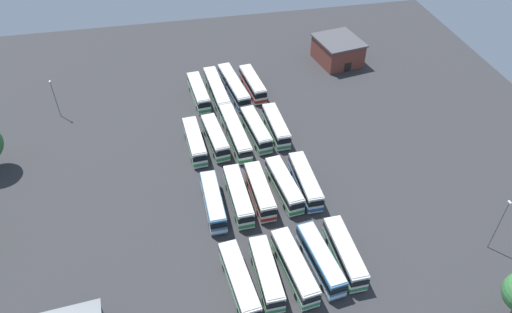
% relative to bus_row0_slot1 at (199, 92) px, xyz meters
% --- Properties ---
extents(ground_plane, '(125.88, 125.88, 0.00)m').
position_rel_bus_row0_slot1_xyz_m(ground_plane, '(23.30, 5.87, -1.87)').
color(ground_plane, '#333335').
extents(bus_row0_slot1, '(12.03, 3.66, 3.54)m').
position_rel_bus_row0_slot1_xyz_m(bus_row0_slot1, '(0.00, 0.00, 0.00)').
color(bus_row0_slot1, silver).
rests_on(bus_row0_slot1, ground_plane).
extents(bus_row0_slot2, '(15.17, 3.75, 3.54)m').
position_rel_bus_row0_slot1_xyz_m(bus_row0_slot2, '(0.05, 3.83, 0.00)').
color(bus_row0_slot2, silver).
rests_on(bus_row0_slot2, ground_plane).
extents(bus_row0_slot3, '(15.23, 4.62, 3.54)m').
position_rel_bus_row0_slot1_xyz_m(bus_row0_slot3, '(-0.84, 7.58, 0.00)').
color(bus_row0_slot3, silver).
rests_on(bus_row0_slot3, ground_plane).
extents(bus_row0_slot4, '(11.84, 3.87, 3.54)m').
position_rel_bus_row0_slot1_xyz_m(bus_row0_slot4, '(-0.91, 11.73, -0.00)').
color(bus_row0_slot4, silver).
rests_on(bus_row0_slot4, ground_plane).
extents(bus_row1_slot0, '(11.64, 3.38, 3.54)m').
position_rel_bus_row0_slot1_xyz_m(bus_row1_slot0, '(16.28, -2.60, -0.00)').
color(bus_row1_slot0, silver).
rests_on(bus_row1_slot0, ground_plane).
extents(bus_row1_slot1, '(11.35, 3.93, 3.54)m').
position_rel_bus_row0_slot1_xyz_m(bus_row1_slot1, '(15.80, 1.25, -0.00)').
color(bus_row1_slot1, silver).
rests_on(bus_row1_slot1, ground_plane).
extents(bus_row1_slot2, '(15.18, 3.89, 3.54)m').
position_rel_bus_row0_slot1_xyz_m(bus_row1_slot2, '(15.11, 5.11, 0.00)').
color(bus_row1_slot2, silver).
rests_on(bus_row1_slot2, ground_plane).
extents(bus_row1_slot3, '(11.82, 3.97, 3.54)m').
position_rel_bus_row0_slot1_xyz_m(bus_row1_slot3, '(15.02, 9.15, -0.00)').
color(bus_row1_slot3, silver).
rests_on(bus_row1_slot3, ground_plane).
extents(bus_row1_slot4, '(11.32, 3.09, 3.54)m').
position_rel_bus_row0_slot1_xyz_m(bus_row1_slot4, '(14.76, 13.12, -0.00)').
color(bus_row1_slot4, silver).
rests_on(bus_row1_slot4, ground_plane).
extents(bus_row2_slot0, '(11.50, 2.84, 3.54)m').
position_rel_bus_row0_slot1_xyz_m(bus_row2_slot0, '(32.16, -1.41, -0.00)').
color(bus_row2_slot0, teal).
rests_on(bus_row2_slot0, ground_plane).
extents(bus_row2_slot1, '(12.01, 3.07, 3.54)m').
position_rel_bus_row0_slot1_xyz_m(bus_row2_slot1, '(31.69, 2.75, 0.00)').
color(bus_row2_slot1, silver).
rests_on(bus_row2_slot1, ground_plane).
extents(bus_row2_slot2, '(11.35, 3.10, 3.54)m').
position_rel_bus_row0_slot1_xyz_m(bus_row2_slot2, '(31.35, 6.38, -0.00)').
color(bus_row2_slot2, silver).
rests_on(bus_row2_slot2, ground_plane).
extents(bus_row2_slot3, '(11.74, 3.97, 3.54)m').
position_rel_bus_row0_slot1_xyz_m(bus_row2_slot3, '(30.79, 10.60, -0.00)').
color(bus_row2_slot3, silver).
rests_on(bus_row2_slot3, ground_plane).
extents(bus_row2_slot4, '(11.86, 2.80, 3.54)m').
position_rel_bus_row0_slot1_xyz_m(bus_row2_slot4, '(30.63, 14.29, -0.00)').
color(bus_row2_slot4, silver).
rests_on(bus_row2_slot4, ground_plane).
extents(bus_row3_slot0, '(12.05, 3.96, 3.54)m').
position_rel_bus_row0_slot1_xyz_m(bus_row3_slot0, '(47.71, -0.01, -0.00)').
color(bus_row3_slot0, silver).
rests_on(bus_row3_slot0, ground_plane).
extents(bus_row3_slot1, '(10.95, 2.81, 3.54)m').
position_rel_bus_row0_slot1_xyz_m(bus_row3_slot1, '(47.25, 3.86, -0.00)').
color(bus_row3_slot1, silver).
rests_on(bus_row3_slot1, ground_plane).
extents(bus_row3_slot2, '(12.17, 4.10, 3.54)m').
position_rel_bus_row0_slot1_xyz_m(bus_row3_slot2, '(47.00, 7.93, 0.00)').
color(bus_row3_slot2, silver).
rests_on(bus_row3_slot2, ground_plane).
extents(bus_row3_slot3, '(11.85, 4.05, 3.54)m').
position_rel_bus_row0_slot1_xyz_m(bus_row3_slot3, '(46.50, 11.87, -0.00)').
color(bus_row3_slot3, teal).
rests_on(bus_row3_slot3, ground_plane).
extents(bus_row3_slot4, '(11.48, 2.88, 3.54)m').
position_rel_bus_row0_slot1_xyz_m(bus_row3_slot4, '(46.10, 15.62, -0.00)').
color(bus_row3_slot4, silver).
rests_on(bus_row3_slot4, ground_plane).
extents(depot_building, '(12.08, 11.16, 5.67)m').
position_rel_bus_row0_slot1_xyz_m(depot_building, '(-9.56, 33.85, 0.99)').
color(depot_building, brown).
rests_on(depot_building, ground_plane).
extents(lamp_post_mid_lot, '(0.56, 0.28, 8.21)m').
position_rel_bus_row0_slot1_xyz_m(lamp_post_mid_lot, '(0.13, -28.19, 2.65)').
color(lamp_post_mid_lot, slate).
rests_on(lamp_post_mid_lot, ground_plane).
extents(lamp_post_near_entrance, '(0.56, 0.28, 9.75)m').
position_rel_bus_row0_slot1_xyz_m(lamp_post_near_entrance, '(48.15, 37.63, 3.43)').
color(lamp_post_near_entrance, slate).
rests_on(lamp_post_near_entrance, ground_plane).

